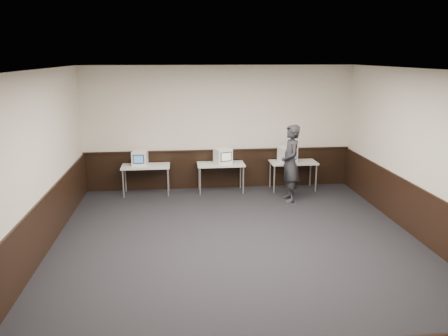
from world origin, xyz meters
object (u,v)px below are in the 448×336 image
object	(u,v)px
emac_center	(223,156)
emac_right	(287,155)
emac_left	(140,158)
person	(290,163)
desk_left	(146,168)
desk_center	(221,166)
desk_right	(293,164)

from	to	relation	value
emac_center	emac_right	world-z (taller)	emac_right
emac_left	person	distance (m)	3.74
desk_left	emac_left	size ratio (longest dim) A/B	2.85
desk_center	person	size ratio (longest dim) A/B	0.64
desk_left	desk_right	world-z (taller)	same
emac_center	desk_center	bearing A→B (deg)	179.46
emac_left	person	xyz separation A→B (m)	(3.62, -0.94, -0.00)
emac_center	emac_left	bearing A→B (deg)	162.28
emac_left	person	world-z (taller)	person
desk_center	emac_right	bearing A→B (deg)	-1.59
emac_left	emac_right	xyz separation A→B (m)	(3.76, -0.09, 0.02)
desk_right	desk_left	bearing A→B (deg)	180.00
emac_center	desk_left	bearing A→B (deg)	163.35
person	desk_right	bearing A→B (deg)	161.44
desk_left	emac_center	bearing A→B (deg)	0.49
desk_left	desk_right	size ratio (longest dim) A/B	1.00
desk_center	emac_right	size ratio (longest dim) A/B	2.45
desk_left	person	bearing A→B (deg)	-14.48
emac_center	person	world-z (taller)	person
desk_center	person	distance (m)	1.84
desk_right	emac_right	bearing A→B (deg)	-164.70
emac_left	emac_center	distance (m)	2.10
desk_left	desk_center	size ratio (longest dim) A/B	1.00
desk_left	emac_center	size ratio (longest dim) A/B	2.38
emac_right	person	world-z (taller)	person
emac_right	desk_center	bearing A→B (deg)	169.64
desk_center	emac_left	world-z (taller)	emac_left
emac_right	person	bearing A→B (deg)	-108.10
desk_left	desk_center	world-z (taller)	same
desk_center	desk_right	world-z (taller)	same
desk_left	emac_center	world-z (taller)	emac_center
desk_center	emac_left	bearing A→B (deg)	178.93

